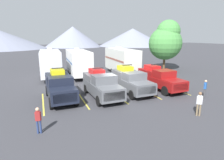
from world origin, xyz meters
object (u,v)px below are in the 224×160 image
at_px(pickup_truck_c, 131,80).
at_px(person_b, 205,88).
at_px(person_c, 199,102).
at_px(camper_trailer_b, 78,62).
at_px(camper_trailer_c, 121,60).
at_px(person_a, 38,119).
at_px(pickup_truck_d, 159,78).
at_px(camper_trailer_a, 50,63).
at_px(pickup_truck_a, 60,86).
at_px(pickup_truck_b, 101,84).

xyz_separation_m(pickup_truck_c, person_b, (5.41, -3.92, -0.25)).
bearing_deg(person_b, person_c, -141.27).
height_order(camper_trailer_b, camper_trailer_c, camper_trailer_c).
relative_size(pickup_truck_c, person_a, 3.50).
bearing_deg(person_c, person_b, 38.73).
height_order(pickup_truck_d, camper_trailer_a, camper_trailer_a).
bearing_deg(person_a, person_c, -7.48).
bearing_deg(camper_trailer_a, person_a, -95.92).
bearing_deg(person_a, camper_trailer_c, 51.32).
distance_m(pickup_truck_c, person_b, 6.69).
bearing_deg(pickup_truck_a, pickup_truck_d, -0.86).
bearing_deg(pickup_truck_c, person_a, -147.09).
relative_size(pickup_truck_a, camper_trailer_c, 0.59).
xyz_separation_m(pickup_truck_d, camper_trailer_a, (-10.18, 9.36, 0.88)).
bearing_deg(camper_trailer_b, pickup_truck_a, -110.48).
bearing_deg(pickup_truck_c, person_c, -74.82).
xyz_separation_m(camper_trailer_b, person_c, (5.12, -16.00, -1.01)).
distance_m(camper_trailer_a, camper_trailer_b, 3.59).
bearing_deg(pickup_truck_a, pickup_truck_b, -9.55).
height_order(pickup_truck_b, pickup_truck_c, pickup_truck_c).
distance_m(pickup_truck_b, person_c, 8.06).
bearing_deg(person_b, pickup_truck_b, 157.79).
distance_m(pickup_truck_a, person_b, 12.75).
bearing_deg(camper_trailer_c, pickup_truck_b, -123.33).
relative_size(pickup_truck_a, person_a, 3.43).
bearing_deg(camper_trailer_a, person_c, -61.68).
xyz_separation_m(pickup_truck_a, person_c, (8.51, -6.95, -0.23)).
bearing_deg(camper_trailer_a, camper_trailer_b, -2.63).
relative_size(pickup_truck_d, person_c, 3.41).
distance_m(pickup_truck_d, person_b, 4.46).
bearing_deg(pickup_truck_c, camper_trailer_c, 72.19).
bearing_deg(person_a, pickup_truck_a, 72.76).
xyz_separation_m(camper_trailer_b, person_a, (-5.12, -14.65, -1.11)).
bearing_deg(pickup_truck_d, pickup_truck_c, -179.80).
distance_m(pickup_truck_a, pickup_truck_b, 3.59).
distance_m(pickup_truck_d, camper_trailer_a, 13.86).
relative_size(camper_trailer_c, person_a, 5.87).
relative_size(pickup_truck_b, camper_trailer_c, 0.61).
bearing_deg(pickup_truck_d, person_c, -102.26).
relative_size(camper_trailer_c, person_b, 5.61).
distance_m(pickup_truck_a, person_a, 5.87).
relative_size(pickup_truck_a, pickup_truck_d, 0.91).
distance_m(pickup_truck_a, person_c, 10.98).
height_order(camper_trailer_a, camper_trailer_c, camper_trailer_c).
height_order(pickup_truck_d, person_b, pickup_truck_d).
xyz_separation_m(pickup_truck_b, pickup_truck_c, (3.13, 0.43, 0.01)).
bearing_deg(camper_trailer_a, camper_trailer_c, -5.54).
bearing_deg(pickup_truck_a, camper_trailer_c, 41.46).
bearing_deg(pickup_truck_a, person_a, -107.24).
distance_m(pickup_truck_c, pickup_truck_d, 3.32).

